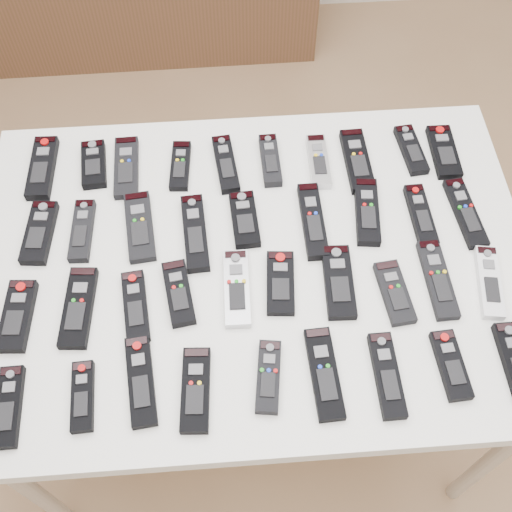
{
  "coord_description": "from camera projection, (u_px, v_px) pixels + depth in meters",
  "views": [
    {
      "loc": [
        0.06,
        -0.68,
        2.01
      ],
      "look_at": [
        0.12,
        0.07,
        0.8
      ],
      "focal_mm": 45.0,
      "sensor_mm": 36.0,
      "label": 1
    }
  ],
  "objects": [
    {
      "name": "remote_19",
      "position": [
        17.0,
        316.0,
        1.36
      ],
      "size": [
        0.07,
        0.17,
        0.02
      ],
      "primitive_type": "cube",
      "rotation": [
        0.0,
        0.0,
        -0.07
      ],
      "color": "black",
      "rests_on": "table"
    },
    {
      "name": "remote_12",
      "position": [
        140.0,
        227.0,
        1.48
      ],
      "size": [
        0.08,
        0.19,
        0.02
      ],
      "primitive_type": "cube",
      "rotation": [
        0.0,
        0.0,
        0.1
      ],
      "color": "black",
      "rests_on": "table"
    },
    {
      "name": "remote_14",
      "position": [
        245.0,
        220.0,
        1.49
      ],
      "size": [
        0.07,
        0.15,
        0.02
      ],
      "primitive_type": "cube",
      "rotation": [
        0.0,
        0.0,
        0.05
      ],
      "color": "black",
      "rests_on": "table"
    },
    {
      "name": "remote_26",
      "position": [
        394.0,
        293.0,
        1.39
      ],
      "size": [
        0.07,
        0.16,
        0.02
      ],
      "primitive_type": "cube",
      "rotation": [
        0.0,
        0.0,
        0.11
      ],
      "color": "black",
      "rests_on": "table"
    },
    {
      "name": "remote_27",
      "position": [
        438.0,
        279.0,
        1.41
      ],
      "size": [
        0.05,
        0.2,
        0.02
      ],
      "primitive_type": "cube",
      "rotation": [
        0.0,
        0.0,
        0.03
      ],
      "color": "black",
      "rests_on": "table"
    },
    {
      "name": "remote_11",
      "position": [
        82.0,
        231.0,
        1.47
      ],
      "size": [
        0.05,
        0.17,
        0.02
      ],
      "primitive_type": "cube",
      "rotation": [
        0.0,
        0.0,
        -0.04
      ],
      "color": "black",
      "rests_on": "table"
    },
    {
      "name": "remote_7",
      "position": [
        357.0,
        161.0,
        1.58
      ],
      "size": [
        0.06,
        0.19,
        0.02
      ],
      "primitive_type": "cube",
      "rotation": [
        0.0,
        0.0,
        0.02
      ],
      "color": "black",
      "rests_on": "table"
    },
    {
      "name": "remote_10",
      "position": [
        39.0,
        233.0,
        1.47
      ],
      "size": [
        0.07,
        0.17,
        0.02
      ],
      "primitive_type": "cube",
      "rotation": [
        0.0,
        0.0,
        -0.1
      ],
      "color": "black",
      "rests_on": "table"
    },
    {
      "name": "remote_32",
      "position": [
        196.0,
        390.0,
        1.27
      ],
      "size": [
        0.07,
        0.18,
        0.02
      ],
      "primitive_type": "cube",
      "rotation": [
        0.0,
        0.0,
        -0.06
      ],
      "color": "black",
      "rests_on": "table"
    },
    {
      "name": "remote_34",
      "position": [
        324.0,
        373.0,
        1.29
      ],
      "size": [
        0.06,
        0.2,
        0.02
      ],
      "primitive_type": "cube",
      "rotation": [
        0.0,
        0.0,
        0.04
      ],
      "color": "black",
      "rests_on": "table"
    },
    {
      "name": "remote_8",
      "position": [
        411.0,
        150.0,
        1.6
      ],
      "size": [
        0.06,
        0.16,
        0.02
      ],
      "primitive_type": "cube",
      "rotation": [
        0.0,
        0.0,
        0.1
      ],
      "color": "black",
      "rests_on": "table"
    },
    {
      "name": "remote_6",
      "position": [
        318.0,
        162.0,
        1.58
      ],
      "size": [
        0.05,
        0.16,
        0.02
      ],
      "primitive_type": "cube",
      "rotation": [
        0.0,
        0.0,
        -0.01
      ],
      "color": "#B7B7BC",
      "rests_on": "table"
    },
    {
      "name": "remote_0",
      "position": [
        42.0,
        168.0,
        1.57
      ],
      "size": [
        0.06,
        0.19,
        0.02
      ],
      "primitive_type": "cube",
      "rotation": [
        0.0,
        0.0,
        -0.04
      ],
      "color": "black",
      "rests_on": "table"
    },
    {
      "name": "remote_15",
      "position": [
        313.0,
        221.0,
        1.49
      ],
      "size": [
        0.05,
        0.2,
        0.02
      ],
      "primitive_type": "cube",
      "rotation": [
        0.0,
        0.0,
        0.01
      ],
      "color": "black",
      "rests_on": "table"
    },
    {
      "name": "table",
      "position": [
        256.0,
        274.0,
        1.49
      ],
      "size": [
        1.25,
        0.88,
        0.78
      ],
      "color": "white",
      "rests_on": "ground"
    },
    {
      "name": "remote_20",
      "position": [
        79.0,
        307.0,
        1.37
      ],
      "size": [
        0.07,
        0.19,
        0.02
      ],
      "primitive_type": "cube",
      "rotation": [
        0.0,
        0.0,
        -0.08
      ],
      "color": "black",
      "rests_on": "table"
    },
    {
      "name": "remote_30",
      "position": [
        83.0,
        396.0,
        1.26
      ],
      "size": [
        0.05,
        0.14,
        0.02
      ],
      "primitive_type": "cube",
      "rotation": [
        0.0,
        0.0,
        0.04
      ],
      "color": "black",
      "rests_on": "table"
    },
    {
      "name": "remote_25",
      "position": [
        339.0,
        282.0,
        1.4
      ],
      "size": [
        0.07,
        0.18,
        0.02
      ],
      "primitive_type": "cube",
      "rotation": [
        0.0,
        0.0,
        -0.04
      ],
      "color": "black",
      "rests_on": "table"
    },
    {
      "name": "remote_13",
      "position": [
        195.0,
        233.0,
        1.47
      ],
      "size": [
        0.06,
        0.2,
        0.02
      ],
      "primitive_type": "cube",
      "rotation": [
        0.0,
        0.0,
        0.06
      ],
      "color": "black",
      "rests_on": "table"
    },
    {
      "name": "remote_9",
      "position": [
        444.0,
        152.0,
        1.6
      ],
      "size": [
        0.06,
        0.16,
        0.02
      ],
      "primitive_type": "cube",
      "rotation": [
        0.0,
        0.0,
        -0.02
      ],
      "color": "black",
      "rests_on": "table"
    },
    {
      "name": "remote_2",
      "position": [
        126.0,
        168.0,
        1.57
      ],
      "size": [
        0.06,
        0.18,
        0.02
      ],
      "primitive_type": "cube",
      "rotation": [
        0.0,
        0.0,
        0.02
      ],
      "color": "black",
      "rests_on": "table"
    },
    {
      "name": "remote_35",
      "position": [
        387.0,
        375.0,
        1.29
      ],
      "size": [
        0.05,
        0.18,
        0.02
      ],
      "primitive_type": "cube",
      "rotation": [
        0.0,
        0.0,
        0.01
      ],
      "color": "black",
      "rests_on": "table"
    },
    {
      "name": "remote_33",
      "position": [
        268.0,
        377.0,
        1.28
      ],
      "size": [
        0.07,
        0.16,
        0.02
      ],
      "primitive_type": "cube",
      "rotation": [
        0.0,
        0.0,
        -0.14
      ],
      "color": "black",
      "rests_on": "table"
    },
    {
      "name": "remote_16",
      "position": [
        367.0,
        212.0,
        1.5
      ],
      "size": [
        0.07,
        0.19,
        0.02
      ],
      "primitive_type": "cube",
      "rotation": [
        0.0,
        0.0,
        -0.11
      ],
      "color": "black",
      "rests_on": "table"
    },
    {
      "name": "remote_28",
      "position": [
        489.0,
        282.0,
        1.4
      ],
      "size": [
        0.07,
        0.18,
        0.02
      ],
      "primitive_type": "cube",
      "rotation": [
        0.0,
        0.0,
        -0.15
      ],
      "color": "silver",
      "rests_on": "table"
    },
    {
      "name": "remote_31",
      "position": [
        141.0,
        381.0,
        1.28
      ],
      "size": [
        0.07,
        0.19,
        0.02
      ],
      "primitive_type": "cube",
      "rotation": [
        0.0,
        0.0,
        0.11
      ],
      "color": "black",
      "rests_on": "table"
    },
    {
      "name": "remote_24",
      "position": [
        280.0,
        283.0,
        1.4
      ],
      "size": [
        0.07,
        0.16,
        0.02
      ],
      "primitive_type": "cube",
      "rotation": [
        0.0,
        0.0,
        -0.08
      ],
      "color": "black",
      "rests_on": "table"
    },
    {
      "name": "remote_23",
      "position": [
        237.0,
        288.0,
        1.39
      ],
      "size": [
        0.06,
        0.19,
        0.02
      ],
      "primitive_type": "cube",
      "rotation": [
        0.0,
        0.0,
        -0.02
      ],
      "color": "#B7B7BC",
      "rests_on": "table"
    },
    {
      "name": "remote_5",
      "position": [
        270.0,
        160.0,
        1.58
      ],
      "size": [
        0.05,
        0.15,
        0.02
      ],
      "primitive_type": "cube",
      "rotation": [
        0.0,
        0.0,
        0.02
      ],
      "color": "black",
      "rests_on": "table"
    },
    {
      "name": "remote_1",
      "position": [
        94.0,
        165.0,
        1.58
      ],
      "size": [
        0.07,
        0.14,
        0.02
      ],
      "primitive_type": "cube",
      "rotation": [
        0.0,
        0.0,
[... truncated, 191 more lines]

